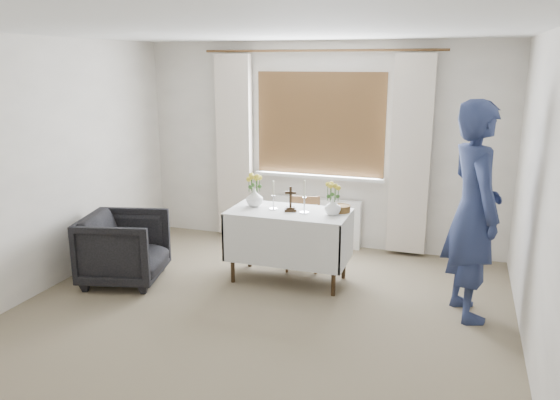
# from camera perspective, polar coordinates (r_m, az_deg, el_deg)

# --- Properties ---
(ground) EXTENTS (5.00, 5.00, 0.00)m
(ground) POSITION_cam_1_polar(r_m,az_deg,el_deg) (4.85, -3.73, -13.50)
(ground) COLOR gray
(ground) RESTS_ON ground
(altar_table) EXTENTS (1.24, 0.64, 0.76)m
(altar_table) POSITION_cam_1_polar(r_m,az_deg,el_deg) (5.73, 0.93, -4.83)
(altar_table) COLOR white
(altar_table) RESTS_ON ground
(wooden_chair) EXTENTS (0.43, 0.43, 0.80)m
(wooden_chair) POSITION_cam_1_polar(r_m,az_deg,el_deg) (6.07, 2.42, -3.55)
(wooden_chair) COLOR brown
(wooden_chair) RESTS_ON ground
(armchair) EXTENTS (0.97, 0.95, 0.73)m
(armchair) POSITION_cam_1_polar(r_m,az_deg,el_deg) (5.94, -15.95, -4.86)
(armchair) COLOR black
(armchair) RESTS_ON ground
(person) EXTENTS (0.70, 0.84, 1.96)m
(person) POSITION_cam_1_polar(r_m,az_deg,el_deg) (5.09, 19.57, -1.12)
(person) COLOR navy
(person) RESTS_ON ground
(radiator) EXTENTS (1.10, 0.10, 0.60)m
(radiator) POSITION_cam_1_polar(r_m,az_deg,el_deg) (6.87, 3.90, -2.30)
(radiator) COLOR white
(radiator) RESTS_ON ground
(wooden_cross) EXTENTS (0.14, 0.12, 0.26)m
(wooden_cross) POSITION_cam_1_polar(r_m,az_deg,el_deg) (5.58, 1.11, 0.12)
(wooden_cross) COLOR black
(wooden_cross) RESTS_ON altar_table
(candlestick_left) EXTENTS (0.11, 0.11, 0.30)m
(candlestick_left) POSITION_cam_1_polar(r_m,az_deg,el_deg) (5.64, -0.70, 0.51)
(candlestick_left) COLOR silver
(candlestick_left) RESTS_ON altar_table
(candlestick_right) EXTENTS (0.13, 0.13, 0.34)m
(candlestick_right) POSITION_cam_1_polar(r_m,az_deg,el_deg) (5.50, 2.57, 0.34)
(candlestick_right) COLOR silver
(candlestick_right) RESTS_ON altar_table
(flower_vase_left) EXTENTS (0.20, 0.20, 0.19)m
(flower_vase_left) POSITION_cam_1_polar(r_m,az_deg,el_deg) (5.79, -2.69, 0.26)
(flower_vase_left) COLOR white
(flower_vase_left) RESTS_ON altar_table
(flower_vase_right) EXTENTS (0.19, 0.19, 0.17)m
(flower_vase_right) POSITION_cam_1_polar(r_m,az_deg,el_deg) (5.48, 5.52, -0.68)
(flower_vase_right) COLOR white
(flower_vase_right) RESTS_ON altar_table
(wicker_basket) EXTENTS (0.23, 0.23, 0.07)m
(wicker_basket) POSITION_cam_1_polar(r_m,az_deg,el_deg) (5.61, 6.41, -0.89)
(wicker_basket) COLOR brown
(wicker_basket) RESTS_ON altar_table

